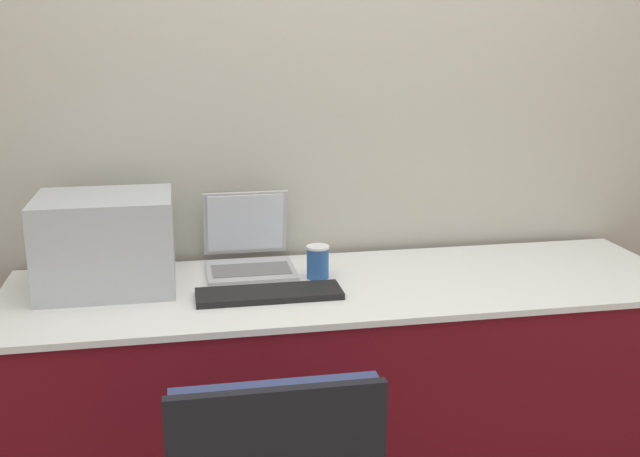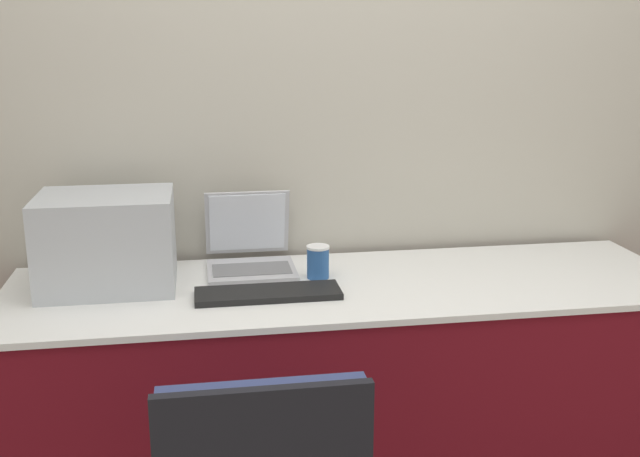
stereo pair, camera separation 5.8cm
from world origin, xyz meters
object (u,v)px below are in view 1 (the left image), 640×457
laptop_left (249,253)px  external_keyboard (269,294)px  coffee_cup (318,262)px  printer (106,239)px

laptop_left → external_keyboard: (0.03, -0.30, -0.05)m
laptop_left → external_keyboard: 0.30m
external_keyboard → coffee_cup: 0.24m
laptop_left → coffee_cup: 0.26m
printer → laptop_left: (0.46, 0.12, -0.11)m
external_keyboard → coffee_cup: coffee_cup is taller
printer → coffee_cup: bearing=-1.8°
external_keyboard → laptop_left: bearing=96.5°
laptop_left → printer: bearing=-165.1°
printer → coffee_cup: (0.68, -0.02, -0.11)m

